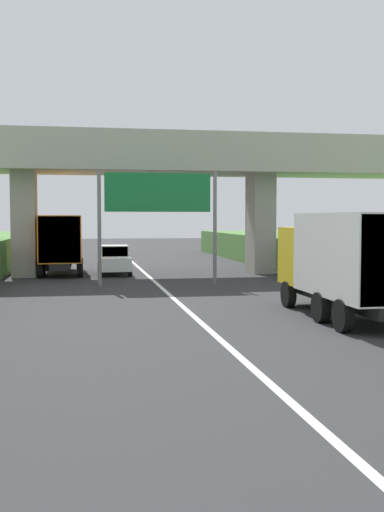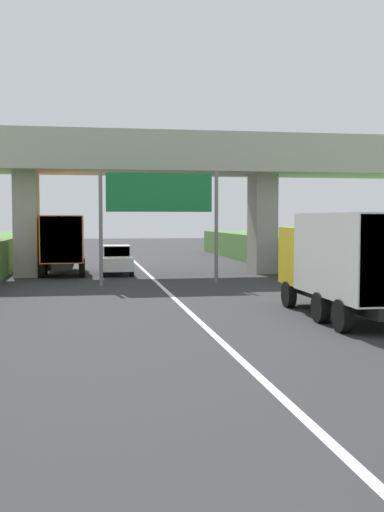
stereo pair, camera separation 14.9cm
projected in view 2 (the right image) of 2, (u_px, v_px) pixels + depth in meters
The scene contains 6 objects.
lane_centre_stripe at pixel (162, 287), 29.34m from camera, with size 0.20×94.66×0.01m, color white.
overpass_bridge at pixel (148, 169), 35.69m from camera, with size 40.00×4.80×8.09m.
overhead_highway_sign at pixel (159, 200), 30.15m from camera, with size 5.88×0.18×5.59m.
truck_yellow at pixel (346, 260), 19.95m from camera, with size 2.44×7.30×3.44m.
truck_orange at pixel (64, 241), 36.26m from camera, with size 2.44×7.30×3.44m.
car_white at pixel (116, 260), 35.88m from camera, with size 1.86×4.10×1.72m.
Camera 2 is at (-3.45, -1.70, 3.26)m, focal length 43.30 mm.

